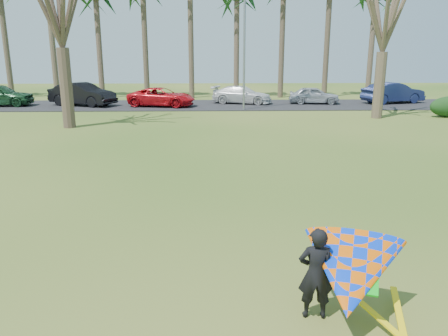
{
  "coord_description": "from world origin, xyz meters",
  "views": [
    {
      "loc": [
        -0.33,
        -8.75,
        3.96
      ],
      "look_at": [
        0.0,
        2.0,
        1.1
      ],
      "focal_mm": 35.0,
      "sensor_mm": 36.0,
      "label": 1
    }
  ],
  "objects_px": {
    "car_3": "(242,95)",
    "streetlight": "(247,45)",
    "car_1": "(82,94)",
    "car_5": "(393,93)",
    "bare_tree_right": "(386,6)",
    "kite_flyer": "(348,274)",
    "car_2": "(162,97)",
    "car_4": "(314,95)"
  },
  "relations": [
    {
      "from": "car_3",
      "to": "streetlight",
      "type": "bearing_deg",
      "value": -162.39
    },
    {
      "from": "car_1",
      "to": "car_5",
      "type": "distance_m",
      "value": 24.08
    },
    {
      "from": "bare_tree_right",
      "to": "kite_flyer",
      "type": "xyz_separation_m",
      "value": [
        -8.35,
        -21.08,
        -5.73
      ]
    },
    {
      "from": "bare_tree_right",
      "to": "car_2",
      "type": "bearing_deg",
      "value": 156.55
    },
    {
      "from": "car_2",
      "to": "car_5",
      "type": "relative_size",
      "value": 1.0
    },
    {
      "from": "bare_tree_right",
      "to": "car_1",
      "type": "bearing_deg",
      "value": 161.45
    },
    {
      "from": "car_4",
      "to": "car_5",
      "type": "xyz_separation_m",
      "value": [
        6.33,
        0.21,
        0.15
      ]
    },
    {
      "from": "bare_tree_right",
      "to": "car_4",
      "type": "distance_m",
      "value": 9.69
    },
    {
      "from": "car_4",
      "to": "kite_flyer",
      "type": "bearing_deg",
      "value": 175.65
    },
    {
      "from": "car_4",
      "to": "kite_flyer",
      "type": "distance_m",
      "value": 29.13
    },
    {
      "from": "streetlight",
      "to": "car_2",
      "type": "xyz_separation_m",
      "value": [
        -6.12,
        2.06,
        -3.72
      ]
    },
    {
      "from": "bare_tree_right",
      "to": "car_3",
      "type": "height_order",
      "value": "bare_tree_right"
    },
    {
      "from": "car_1",
      "to": "car_3",
      "type": "bearing_deg",
      "value": -61.44
    },
    {
      "from": "car_4",
      "to": "car_3",
      "type": "bearing_deg",
      "value": 94.15
    },
    {
      "from": "car_4",
      "to": "kite_flyer",
      "type": "relative_size",
      "value": 1.62
    },
    {
      "from": "car_2",
      "to": "car_3",
      "type": "xyz_separation_m",
      "value": [
        6.1,
        1.69,
        -0.01
      ]
    },
    {
      "from": "streetlight",
      "to": "kite_flyer",
      "type": "xyz_separation_m",
      "value": [
        -0.51,
        -25.08,
        -3.63
      ]
    },
    {
      "from": "car_2",
      "to": "bare_tree_right",
      "type": "bearing_deg",
      "value": -100.79
    },
    {
      "from": "kite_flyer",
      "to": "car_2",
      "type": "bearing_deg",
      "value": 101.69
    },
    {
      "from": "streetlight",
      "to": "car_3",
      "type": "relative_size",
      "value": 1.72
    },
    {
      "from": "streetlight",
      "to": "car_1",
      "type": "bearing_deg",
      "value": 167.45
    },
    {
      "from": "car_1",
      "to": "car_4",
      "type": "distance_m",
      "value": 17.75
    },
    {
      "from": "bare_tree_right",
      "to": "car_2",
      "type": "height_order",
      "value": "bare_tree_right"
    },
    {
      "from": "car_2",
      "to": "kite_flyer",
      "type": "bearing_deg",
      "value": -155.65
    },
    {
      "from": "car_1",
      "to": "car_4",
      "type": "xyz_separation_m",
      "value": [
        17.74,
        0.69,
        -0.19
      ]
    },
    {
      "from": "car_4",
      "to": "kite_flyer",
      "type": "xyz_separation_m",
      "value": [
        -6.11,
        -28.48,
        0.12
      ]
    },
    {
      "from": "streetlight",
      "to": "kite_flyer",
      "type": "height_order",
      "value": "streetlight"
    },
    {
      "from": "car_4",
      "to": "bare_tree_right",
      "type": "bearing_deg",
      "value": -155.4
    },
    {
      "from": "car_3",
      "to": "bare_tree_right",
      "type": "bearing_deg",
      "value": -117.28
    },
    {
      "from": "car_5",
      "to": "kite_flyer",
      "type": "xyz_separation_m",
      "value": [
        -12.44,
        -28.68,
        -0.03
      ]
    },
    {
      "from": "bare_tree_right",
      "to": "streetlight",
      "type": "height_order",
      "value": "bare_tree_right"
    },
    {
      "from": "car_3",
      "to": "kite_flyer",
      "type": "bearing_deg",
      "value": -163.65
    },
    {
      "from": "streetlight",
      "to": "kite_flyer",
      "type": "relative_size",
      "value": 3.35
    },
    {
      "from": "bare_tree_right",
      "to": "car_4",
      "type": "relative_size",
      "value": 2.38
    },
    {
      "from": "bare_tree_right",
      "to": "streetlight",
      "type": "xyz_separation_m",
      "value": [
        -7.84,
        4.0,
        -2.1
      ]
    },
    {
      "from": "streetlight",
      "to": "car_5",
      "type": "xyz_separation_m",
      "value": [
        11.93,
        3.6,
        -3.59
      ]
    },
    {
      "from": "car_1",
      "to": "car_5",
      "type": "relative_size",
      "value": 1.05
    },
    {
      "from": "car_5",
      "to": "car_1",
      "type": "bearing_deg",
      "value": 75.73
    },
    {
      "from": "streetlight",
      "to": "car_5",
      "type": "bearing_deg",
      "value": 16.8
    },
    {
      "from": "car_3",
      "to": "car_4",
      "type": "relative_size",
      "value": 1.2
    },
    {
      "from": "car_5",
      "to": "car_2",
      "type": "bearing_deg",
      "value": 78.48
    },
    {
      "from": "car_4",
      "to": "car_5",
      "type": "relative_size",
      "value": 0.79
    }
  ]
}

